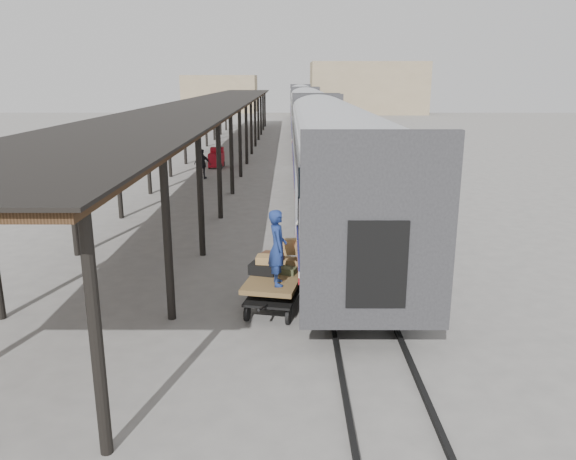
% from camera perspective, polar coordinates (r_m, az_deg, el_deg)
% --- Properties ---
extents(ground, '(160.00, 160.00, 0.00)m').
position_cam_1_polar(ground, '(15.58, -5.34, -5.92)').
color(ground, slate).
rests_on(ground, ground).
extents(train, '(3.45, 76.01, 4.01)m').
position_cam_1_polar(train, '(48.38, 2.18, 11.77)').
color(train, silver).
rests_on(train, ground).
extents(canopy, '(4.90, 64.30, 4.15)m').
position_cam_1_polar(canopy, '(38.81, -7.30, 12.74)').
color(canopy, '#422B19').
rests_on(canopy, ground).
extents(rails, '(1.54, 150.00, 0.12)m').
position_cam_1_polar(rails, '(48.81, 2.14, 8.69)').
color(rails, black).
rests_on(rails, ground).
extents(building_far, '(18.00, 10.00, 8.00)m').
position_cam_1_polar(building_far, '(93.33, 8.05, 14.10)').
color(building_far, tan).
rests_on(building_far, ground).
extents(building_left, '(12.00, 8.00, 6.00)m').
position_cam_1_polar(building_left, '(97.18, -6.89, 13.58)').
color(building_left, tan).
rests_on(building_left, ground).
extents(baggage_cart, '(1.70, 2.60, 0.86)m').
position_cam_1_polar(baggage_cart, '(14.08, -1.20, -5.38)').
color(baggage_cart, brown).
rests_on(baggage_cart, ground).
extents(suitcase_stack, '(1.46, 1.12, 0.45)m').
position_cam_1_polar(suitcase_stack, '(14.27, -1.49, -3.46)').
color(suitcase_stack, '#3E3E41').
rests_on(suitcase_stack, baggage_cart).
extents(luggage_tug, '(0.92, 1.45, 1.25)m').
position_cam_1_polar(luggage_tug, '(36.65, -7.28, 7.21)').
color(luggage_tug, maroon).
rests_on(luggage_tug, ground).
extents(porter, '(0.52, 0.71, 1.82)m').
position_cam_1_polar(porter, '(13.10, -1.07, -1.80)').
color(porter, navy).
rests_on(porter, baggage_cart).
extents(pedestrian, '(1.07, 0.67, 1.70)m').
position_cam_1_polar(pedestrian, '(32.47, -8.68, 6.63)').
color(pedestrian, black).
rests_on(pedestrian, ground).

